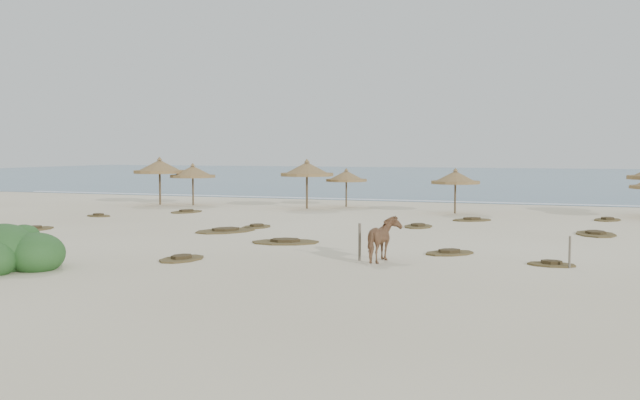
# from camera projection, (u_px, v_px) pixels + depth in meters

# --- Properties ---
(ground) EXTENTS (160.00, 160.00, 0.00)m
(ground) POSITION_uv_depth(u_px,v_px,m) (297.00, 249.00, 25.94)
(ground) COLOR #EDE2C3
(ground) RESTS_ON ground
(ocean) EXTENTS (200.00, 100.00, 0.01)m
(ocean) POSITION_uv_depth(u_px,v_px,m) (503.00, 177.00, 96.28)
(ocean) COLOR #275476
(ocean) RESTS_ON ground
(foam_line) EXTENTS (70.00, 0.60, 0.01)m
(foam_line) POSITION_uv_depth(u_px,v_px,m) (433.00, 201.00, 50.33)
(foam_line) COLOR white
(foam_line) RESTS_ON ground
(palapa_0) EXTENTS (4.09, 4.09, 3.20)m
(palapa_0) POSITION_uv_depth(u_px,v_px,m) (160.00, 167.00, 47.23)
(palapa_0) COLOR brown
(palapa_0) RESTS_ON ground
(palapa_1) EXTENTS (3.06, 3.06, 2.79)m
(palapa_1) POSITION_uv_depth(u_px,v_px,m) (193.00, 172.00, 46.89)
(palapa_1) COLOR brown
(palapa_1) RESTS_ON ground
(palapa_2) EXTENTS (3.35, 3.35, 3.09)m
(palapa_2) POSITION_uv_depth(u_px,v_px,m) (307.00, 170.00, 44.00)
(palapa_2) COLOR brown
(palapa_2) RESTS_ON ground
(palapa_3) EXTENTS (2.84, 2.84, 2.48)m
(palapa_3) POSITION_uv_depth(u_px,v_px,m) (346.00, 177.00, 45.56)
(palapa_3) COLOR brown
(palapa_3) RESTS_ON ground
(palapa_4) EXTENTS (3.37, 3.37, 2.61)m
(palapa_4) POSITION_uv_depth(u_px,v_px,m) (455.00, 178.00, 40.61)
(palapa_4) COLOR brown
(palapa_4) RESTS_ON ground
(horse) EXTENTS (0.90, 1.78, 1.46)m
(horse) POSITION_uv_depth(u_px,v_px,m) (383.00, 239.00, 23.02)
(horse) COLOR brown
(horse) RESTS_ON ground
(fence_post_near) EXTENTS (0.10, 0.10, 1.23)m
(fence_post_near) POSITION_uv_depth(u_px,v_px,m) (360.00, 242.00, 23.29)
(fence_post_near) COLOR #6E6252
(fence_post_near) RESTS_ON ground
(fence_post_far) EXTENTS (0.10, 0.10, 0.99)m
(fence_post_far) POSITION_uv_depth(u_px,v_px,m) (570.00, 252.00, 21.80)
(fence_post_far) COLOR #6E6252
(fence_post_far) RESTS_ON ground
(bush) EXTENTS (3.60, 3.17, 1.61)m
(bush) POSITION_uv_depth(u_px,v_px,m) (5.00, 252.00, 21.60)
(bush) COLOR #2B5E28
(bush) RESTS_ON ground
(scrub_0) EXTENTS (1.46, 2.23, 0.16)m
(scrub_0) POSITION_uv_depth(u_px,v_px,m) (33.00, 229.00, 32.41)
(scrub_0) COLOR brown
(scrub_0) RESTS_ON ground
(scrub_1) EXTENTS (3.11, 3.48, 0.16)m
(scrub_1) POSITION_uv_depth(u_px,v_px,m) (226.00, 230.00, 31.68)
(scrub_1) COLOR brown
(scrub_1) RESTS_ON ground
(scrub_2) EXTENTS (1.32, 1.91, 0.16)m
(scrub_2) POSITION_uv_depth(u_px,v_px,m) (257.00, 226.00, 33.36)
(scrub_2) COLOR brown
(scrub_2) RESTS_ON ground
(scrub_3) EXTENTS (1.36, 2.04, 0.16)m
(scrub_3) POSITION_uv_depth(u_px,v_px,m) (418.00, 226.00, 33.54)
(scrub_3) COLOR brown
(scrub_3) RESTS_ON ground
(scrub_4) EXTENTS (2.18, 2.18, 0.16)m
(scrub_4) POSITION_uv_depth(u_px,v_px,m) (449.00, 252.00, 24.84)
(scrub_4) COLOR brown
(scrub_4) RESTS_ON ground
(scrub_5) EXTENTS (2.02, 2.75, 0.16)m
(scrub_5) POSITION_uv_depth(u_px,v_px,m) (596.00, 234.00, 30.47)
(scrub_5) COLOR brown
(scrub_5) RESTS_ON ground
(scrub_6) EXTENTS (1.80, 2.46, 0.16)m
(scrub_6) POSITION_uv_depth(u_px,v_px,m) (187.00, 211.00, 41.48)
(scrub_6) COLOR brown
(scrub_6) RESTS_ON ground
(scrub_7) EXTENTS (2.52, 2.39, 0.16)m
(scrub_7) POSITION_uv_depth(u_px,v_px,m) (472.00, 220.00, 36.61)
(scrub_7) COLOR brown
(scrub_7) RESTS_ON ground
(scrub_8) EXTENTS (1.77, 1.40, 0.16)m
(scrub_8) POSITION_uv_depth(u_px,v_px,m) (99.00, 215.00, 38.96)
(scrub_8) COLOR brown
(scrub_8) RESTS_ON ground
(scrub_9) EXTENTS (3.09, 2.52, 0.16)m
(scrub_9) POSITION_uv_depth(u_px,v_px,m) (285.00, 242.00, 27.80)
(scrub_9) COLOR brown
(scrub_9) RESTS_ON ground
(scrub_10) EXTENTS (1.80, 2.22, 0.16)m
(scrub_10) POSITION_uv_depth(u_px,v_px,m) (607.00, 219.00, 36.71)
(scrub_10) COLOR brown
(scrub_10) RESTS_ON ground
(scrub_11) EXTENTS (1.42, 1.98, 0.16)m
(scrub_11) POSITION_uv_depth(u_px,v_px,m) (182.00, 258.00, 23.48)
(scrub_11) COLOR brown
(scrub_11) RESTS_ON ground
(scrub_12) EXTENTS (1.53, 1.03, 0.16)m
(scrub_12) POSITION_uv_depth(u_px,v_px,m) (551.00, 264.00, 22.34)
(scrub_12) COLOR brown
(scrub_12) RESTS_ON ground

